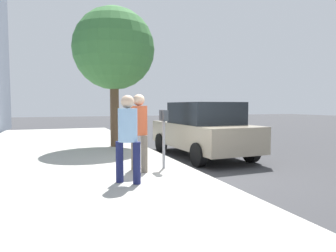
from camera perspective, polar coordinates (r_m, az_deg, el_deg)
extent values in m
plane|color=#38383A|center=(7.44, 4.49, -9.02)|extent=(80.00, 80.00, 0.00)
cube|color=#A8A59E|center=(6.76, -19.60, -9.92)|extent=(28.00, 6.00, 0.15)
cylinder|color=gray|center=(7.21, -0.82, -3.58)|extent=(0.07, 0.07, 1.15)
cube|color=#383D42|center=(7.06, -0.55, 2.01)|extent=(0.16, 0.11, 0.26)
cube|color=#383D42|center=(7.24, -1.09, 2.06)|extent=(0.16, 0.11, 0.26)
cube|color=#268C33|center=(7.08, -0.09, 2.17)|extent=(0.10, 0.01, 0.10)
cube|color=#268C33|center=(7.26, -0.65, 2.22)|extent=(0.10, 0.01, 0.10)
cylinder|color=#726656|center=(7.10, -6.48, -4.96)|extent=(0.15, 0.15, 0.84)
cylinder|color=#726656|center=(6.80, -4.56, -5.35)|extent=(0.15, 0.15, 0.84)
cylinder|color=#D85933|center=(6.87, -5.58, 1.09)|extent=(0.39, 0.39, 0.67)
sphere|color=beige|center=(6.86, -5.61, 4.97)|extent=(0.26, 0.26, 0.26)
cylinder|color=#191E4C|center=(6.00, -9.24, -6.77)|extent=(0.15, 0.15, 0.82)
cylinder|color=#191E4C|center=(5.83, -6.00, -7.05)|extent=(0.15, 0.15, 0.82)
cylinder|color=#8CB7E0|center=(5.82, -7.71, 0.18)|extent=(0.37, 0.37, 0.65)
sphere|color=beige|center=(5.81, -7.75, 4.62)|extent=(0.26, 0.26, 0.26)
cube|color=gray|center=(9.79, 6.44, -1.69)|extent=(4.45, 1.97, 0.76)
cube|color=black|center=(9.58, 7.05, 2.49)|extent=(2.25, 1.76, 0.68)
cylinder|color=black|center=(10.77, -1.34, -3.20)|extent=(0.67, 0.24, 0.66)
cylinder|color=black|center=(11.50, 6.84, -2.77)|extent=(0.67, 0.24, 0.66)
cylinder|color=black|center=(8.18, 5.83, -5.49)|extent=(0.67, 0.24, 0.66)
cylinder|color=black|center=(9.13, 15.60, -4.63)|extent=(0.67, 0.24, 0.66)
cylinder|color=brown|center=(11.21, -10.18, 3.01)|extent=(0.32, 0.32, 2.69)
sphere|color=#3E7A3C|center=(11.40, -10.32, 14.33)|extent=(2.97, 2.97, 2.97)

